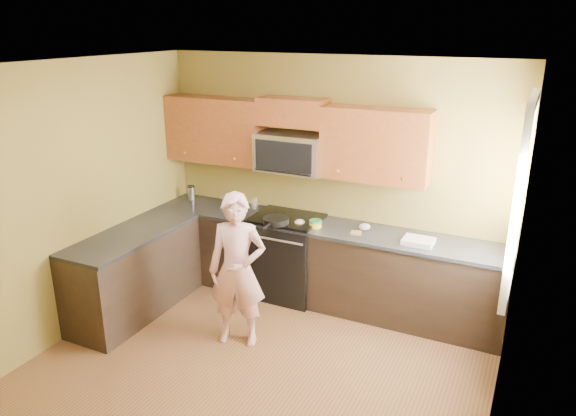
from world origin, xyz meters
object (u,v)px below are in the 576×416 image
Objects in this scene: stove at (286,256)px; butter_tub at (315,227)px; microwave at (291,171)px; travel_mug at (192,200)px; frying_pan at (276,223)px; woman at (237,270)px.

stove is 0.60m from butter_tub.
stove is at bearing -90.00° from microwave.
stove is 1.25× the size of microwave.
butter_tub is 1.77m from travel_mug.
butter_tub is 0.74× the size of travel_mug.
butter_tub reaches higher than stove.
microwave reaches higher than frying_pan.
woman is at bearing -89.45° from microwave.
microwave reaches higher than travel_mug.
frying_pan is at bearing 75.51° from woman.
stove is 0.53m from frying_pan.
microwave reaches higher than woman.
microwave is 0.61m from frying_pan.
microwave reaches higher than butter_tub.
butter_tub is at bearing -12.06° from stove.
butter_tub is at bearing -28.17° from microwave.
butter_tub is (0.40, 0.15, -0.03)m from frying_pan.
woman reaches higher than travel_mug.
stove is 1.45m from travel_mug.
travel_mug is (-1.38, 1.22, 0.15)m from woman.
microwave is 1.40m from woman.
stove is 6.91× the size of butter_tub.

